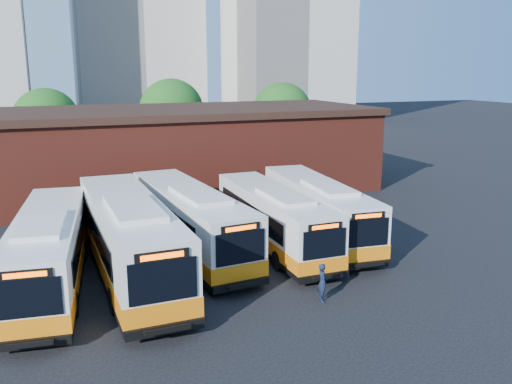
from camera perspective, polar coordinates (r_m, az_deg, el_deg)
name	(u,v)px	position (r m, az deg, el deg)	size (l,w,h in m)	color
ground	(295,278)	(25.13, 4.16, -9.02)	(220.00, 220.00, 0.00)	black
bus_farwest	(49,254)	(25.21, -20.95, -6.08)	(3.96, 12.63, 3.39)	silver
bus_west	(129,241)	(25.34, -13.19, -5.04)	(3.27, 13.93, 3.77)	silver
bus_midwest	(190,223)	(28.17, -6.95, -3.22)	(3.84, 13.01, 3.50)	silver
bus_mideast	(273,221)	(28.76, 1.85, -3.05)	(2.53, 11.90, 3.23)	silver
bus_east	(318,211)	(30.64, 6.52, -2.05)	(3.50, 12.33, 3.32)	silver
transit_worker	(322,282)	(22.62, 7.01, -9.43)	(0.59, 0.39, 1.62)	#121A33
depot_building	(187,148)	(42.69, -7.33, 4.57)	(28.60, 12.60, 6.40)	maroon
tree_west	(47,121)	(53.24, -21.17, 6.96)	(6.00, 6.00, 7.65)	#382314
tree_mid	(172,111)	(56.50, -8.87, 8.41)	(6.56, 6.56, 8.36)	#382314
tree_east	(282,113)	(57.10, 2.76, 8.34)	(6.24, 6.24, 7.96)	#382314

